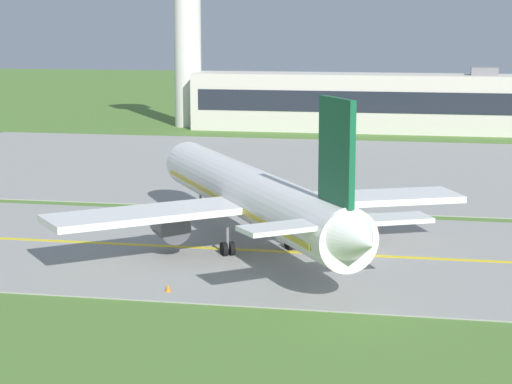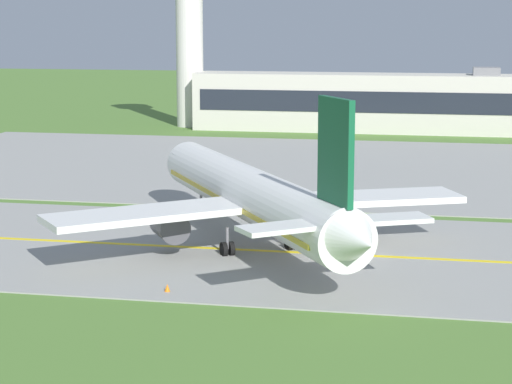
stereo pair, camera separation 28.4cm
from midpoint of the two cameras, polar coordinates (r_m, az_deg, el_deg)
name	(u,v)px [view 1 (the left image)]	position (r m, az deg, el deg)	size (l,w,h in m)	color
ground_plane	(344,256)	(71.11, 5.18, -3.83)	(500.00, 500.00, 0.00)	#517A33
taxiway_strip	(344,255)	(71.10, 5.18, -3.79)	(240.00, 28.00, 0.10)	gray
apron_pad	(468,172)	(112.00, 12.52, 1.19)	(140.00, 52.00, 0.10)	gray
taxiway_centreline	(344,254)	(71.08, 5.18, -3.75)	(220.00, 0.60, 0.01)	yellow
airplane_lead	(253,196)	(72.04, -0.28, -0.24)	(29.60, 35.50, 12.70)	white
terminal_building	(398,103)	(150.20, 8.49, 5.31)	(64.68, 8.64, 10.18)	beige
control_tower	(187,21)	(156.19, -4.20, 10.18)	(7.60, 7.60, 28.41)	silver
traffic_cone_mid_edge	(168,288)	(61.57, -5.43, -5.79)	(0.44, 0.44, 0.60)	orange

